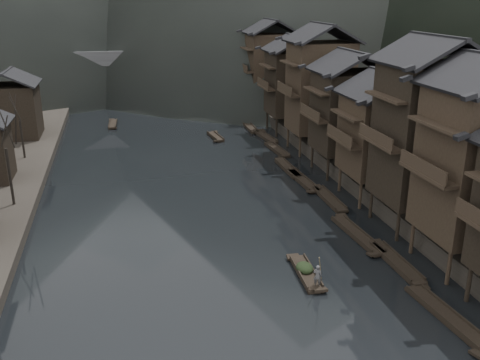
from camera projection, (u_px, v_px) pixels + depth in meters
name	position (u px, v px, depth m)	size (l,w,h in m)	color
water	(235.00, 283.00, 36.88)	(300.00, 300.00, 0.00)	black
right_bank	(404.00, 119.00, 80.74)	(40.00, 200.00, 1.80)	#2D2823
stilt_houses	(357.00, 94.00, 55.43)	(9.00, 67.60, 16.13)	black
moored_sampans	(309.00, 183.00, 55.56)	(2.81, 57.75, 0.47)	black
midriver_boats	(159.00, 130.00, 77.38)	(15.28, 16.65, 0.45)	black
stone_bridge	(153.00, 70.00, 101.40)	(40.00, 6.00, 9.00)	#4C4C4F
hero_sampan	(306.00, 273.00, 37.84)	(1.45, 5.54, 0.44)	black
cargo_heap	(305.00, 263.00, 37.87)	(1.21, 1.59, 0.73)	black
boatman	(318.00, 273.00, 35.76)	(0.58, 0.38, 1.59)	#545457
bamboo_pole	(322.00, 240.00, 35.00)	(0.06, 0.06, 3.91)	#8C7A51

